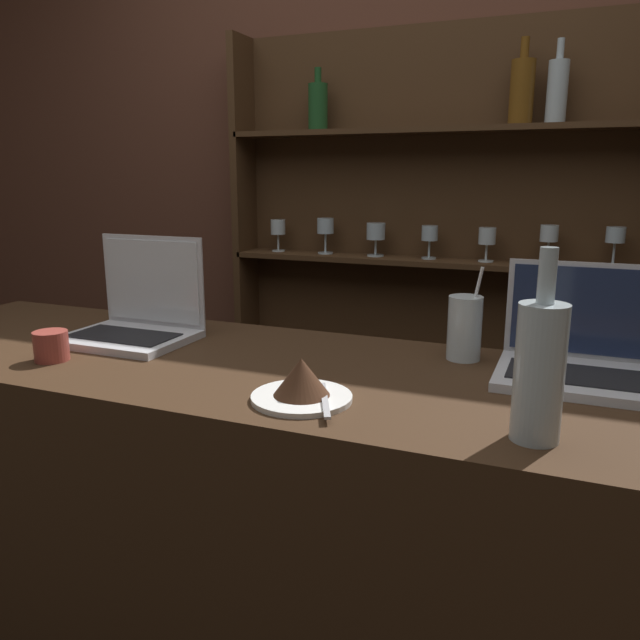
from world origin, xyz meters
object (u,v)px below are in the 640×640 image
cake_plate (302,383)px  water_glass (465,328)px  laptop_far (580,355)px  laptop_near (137,316)px  wine_bottle_clear (539,369)px  coffee_cup (51,346)px

cake_plate → water_glass: 0.43m
laptop_far → cake_plate: 0.57m
laptop_near → cake_plate: size_ratio=1.62×
laptop_near → water_glass: laptop_near is taller
laptop_near → wine_bottle_clear: bearing=-15.6°
laptop_far → cake_plate: bearing=-144.0°
laptop_near → coffee_cup: 0.23m
wine_bottle_clear → laptop_far: bearing=80.3°
cake_plate → laptop_far: bearing=36.0°
laptop_near → cake_plate: bearing=-24.0°
laptop_far → wine_bottle_clear: 0.36m
cake_plate → wine_bottle_clear: bearing=-2.9°
coffee_cup → cake_plate: bearing=-1.8°
laptop_near → coffee_cup: size_ratio=4.09×
laptop_near → coffee_cup: (-0.05, -0.23, -0.02)m
cake_plate → water_glass: bearing=58.9°
cake_plate → wine_bottle_clear: wine_bottle_clear is taller
water_glass → wine_bottle_clear: bearing=-65.9°
laptop_near → cake_plate: laptop_near is taller
water_glass → coffee_cup: size_ratio=2.82×
wine_bottle_clear → water_glass: bearing=114.1°
cake_plate → wine_bottle_clear: size_ratio=0.63×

